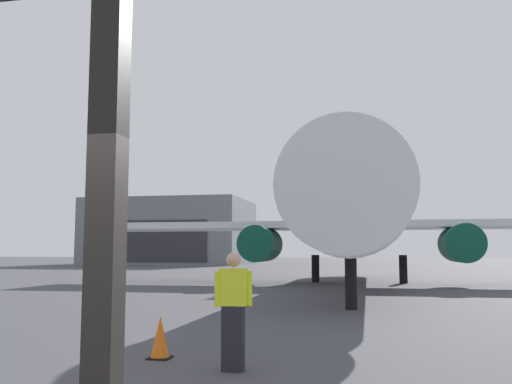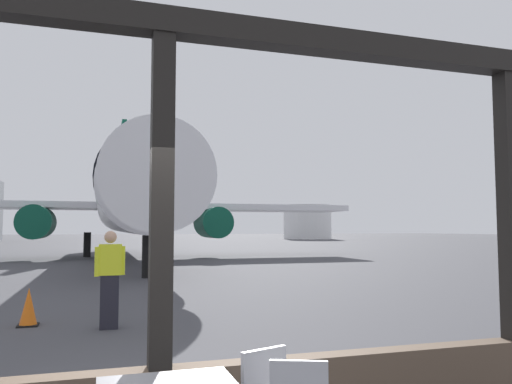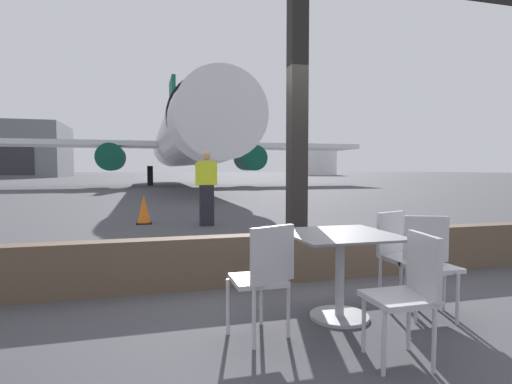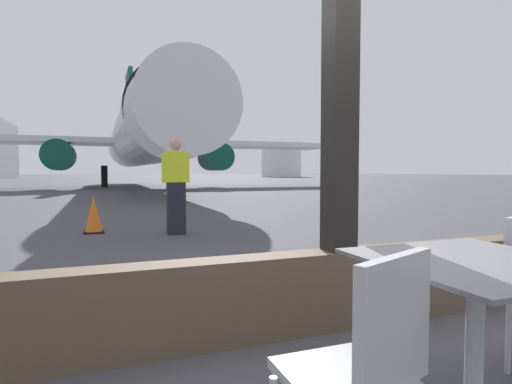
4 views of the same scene
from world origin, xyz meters
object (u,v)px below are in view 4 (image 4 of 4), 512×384
object	(u,v)px
traffic_cone	(94,215)
dining_table	(475,320)
cafe_chair_aisle_right	(366,362)
fuel_storage_tank	(281,163)
airplane	(144,136)
ground_crew_worker	(176,185)

from	to	relation	value
traffic_cone	dining_table	bearing A→B (deg)	-76.30
cafe_chair_aisle_right	traffic_cone	size ratio (longest dim) A/B	1.29
traffic_cone	fuel_storage_tank	world-z (taller)	fuel_storage_tank
traffic_cone	airplane	bearing A→B (deg)	81.68
dining_table	traffic_cone	size ratio (longest dim) A/B	1.30
airplane	fuel_storage_tank	bearing A→B (deg)	56.71
ground_crew_worker	fuel_storage_tank	xyz separation A→B (m)	(32.91, 68.20, 1.93)
ground_crew_worker	fuel_storage_tank	distance (m)	75.75
dining_table	fuel_storage_tank	size ratio (longest dim) A/B	0.11
dining_table	airplane	xyz separation A→B (m)	(1.19, 26.46, 2.93)
dining_table	ground_crew_worker	bearing A→B (deg)	92.48
airplane	fuel_storage_tank	distance (m)	57.31
airplane	traffic_cone	world-z (taller)	airplane
ground_crew_worker	traffic_cone	world-z (taller)	ground_crew_worker
fuel_storage_tank	cafe_chair_aisle_right	bearing A→B (deg)	-114.12
dining_table	fuel_storage_tank	bearing A→B (deg)	66.30
cafe_chair_aisle_right	airplane	bearing A→B (deg)	85.80
dining_table	airplane	distance (m)	26.65
dining_table	cafe_chair_aisle_right	bearing A→B (deg)	-161.53
cafe_chair_aisle_right	traffic_cone	world-z (taller)	cafe_chair_aisle_right
cafe_chair_aisle_right	fuel_storage_tank	bearing A→B (deg)	65.88
cafe_chair_aisle_right	dining_table	bearing A→B (deg)	18.47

